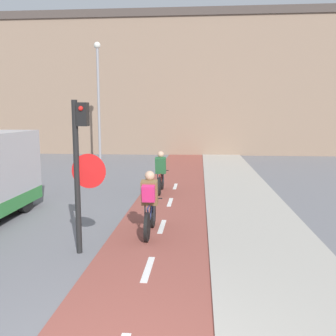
{
  "coord_description": "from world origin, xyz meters",
  "views": [
    {
      "loc": [
        0.88,
        -3.21,
        2.76
      ],
      "look_at": [
        0.0,
        7.23,
        1.2
      ],
      "focal_mm": 40.0,
      "sensor_mm": 36.0,
      "label": 1
    }
  ],
  "objects_px": {
    "street_lamp_far": "(98,90)",
    "cyclist_far": "(161,174)",
    "traffic_light_pole": "(81,160)",
    "cyclist_near": "(150,205)"
  },
  "relations": [
    {
      "from": "street_lamp_far",
      "to": "cyclist_far",
      "type": "height_order",
      "value": "street_lamp_far"
    },
    {
      "from": "cyclist_near",
      "to": "cyclist_far",
      "type": "relative_size",
      "value": 1.03
    },
    {
      "from": "traffic_light_pole",
      "to": "cyclist_near",
      "type": "bearing_deg",
      "value": 46.18
    },
    {
      "from": "cyclist_near",
      "to": "cyclist_far",
      "type": "bearing_deg",
      "value": 92.75
    },
    {
      "from": "street_lamp_far",
      "to": "cyclist_near",
      "type": "xyz_separation_m",
      "value": [
        4.36,
        -12.02,
        -3.27
      ]
    },
    {
      "from": "traffic_light_pole",
      "to": "cyclist_far",
      "type": "height_order",
      "value": "traffic_light_pole"
    },
    {
      "from": "traffic_light_pole",
      "to": "cyclist_far",
      "type": "relative_size",
      "value": 1.86
    },
    {
      "from": "street_lamp_far",
      "to": "cyclist_far",
      "type": "distance_m",
      "value": 9.18
    },
    {
      "from": "cyclist_near",
      "to": "traffic_light_pole",
      "type": "bearing_deg",
      "value": -133.82
    },
    {
      "from": "street_lamp_far",
      "to": "cyclist_near",
      "type": "distance_m",
      "value": 13.2
    }
  ]
}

